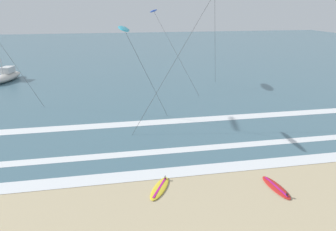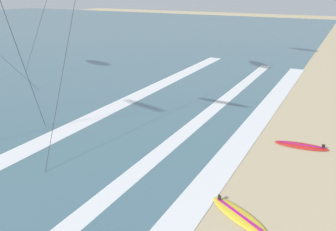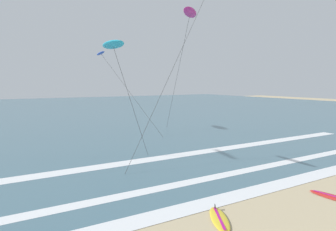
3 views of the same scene
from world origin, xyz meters
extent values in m
cube|color=#476B7A|center=(0.00, 54.92, 0.01)|extent=(140.00, 90.00, 0.01)
cube|color=white|center=(-1.60, 10.32, 0.01)|extent=(43.08, 1.05, 0.01)
cube|color=white|center=(-0.61, 12.84, 0.01)|extent=(41.15, 0.73, 0.01)
cube|color=white|center=(-1.41, 17.74, 0.01)|extent=(45.02, 1.08, 0.01)
ellipsoid|color=red|center=(5.32, 7.99, 0.04)|extent=(0.84, 2.16, 0.09)
cube|color=#BF198C|center=(5.32, 7.99, 0.09)|extent=(0.31, 1.78, 0.01)
ellipsoid|color=yellow|center=(-0.29, 8.92, 0.04)|extent=(1.52, 2.13, 0.09)
cube|color=#BF198C|center=(-0.29, 8.92, 0.09)|extent=(0.93, 1.62, 0.01)
cube|color=black|center=(0.10, 9.64, 0.17)|extent=(0.07, 0.11, 0.16)
ellipsoid|color=#CC2384|center=(5.34, 19.01, 9.91)|extent=(2.82, 2.80, 0.43)
cylinder|color=#333333|center=(7.38, 24.18, 4.95)|extent=(4.11, 10.36, 9.92)
ellipsoid|color=#23A8C6|center=(-1.35, 16.72, 7.00)|extent=(0.96, 3.24, 0.43)
cylinder|color=#333333|center=(0.28, 17.88, 3.50)|extent=(3.27, 2.35, 7.01)
cylinder|color=#333333|center=(3.62, 17.46, 7.12)|extent=(9.60, 3.52, 14.26)
ellipsoid|color=blue|center=(2.43, 30.49, 7.85)|extent=(1.51, 3.29, 0.43)
cylinder|color=#333333|center=(4.21, 27.30, 3.93)|extent=(3.58, 6.39, 7.87)
camera|label=1|loc=(-2.11, -3.44, 8.38)|focal=32.14mm
camera|label=2|loc=(-8.20, 6.94, 6.13)|focal=35.69mm
camera|label=3|loc=(-7.11, 1.03, 4.98)|focal=31.76mm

